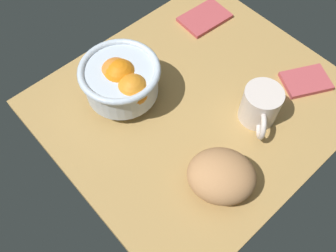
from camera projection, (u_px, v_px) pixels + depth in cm
name	position (u px, v px, depth cm)	size (l,w,h in cm)	color
ground_plane	(196.00, 104.00, 89.38)	(69.33, 61.94, 3.00)	#AD864B
fruit_bowl	(121.00, 80.00, 82.43)	(18.76, 18.76, 12.07)	silver
bread_loaf	(221.00, 176.00, 73.21)	(14.19, 12.32, 8.71)	tan
napkin_folded	(205.00, 18.00, 102.17)	(13.57, 9.21, 1.05)	#B5454A
napkin_spare	(306.00, 81.00, 90.42)	(11.41, 8.04, 1.21)	#B6474D
mug	(260.00, 106.00, 81.78)	(11.27, 10.78, 9.09)	silver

